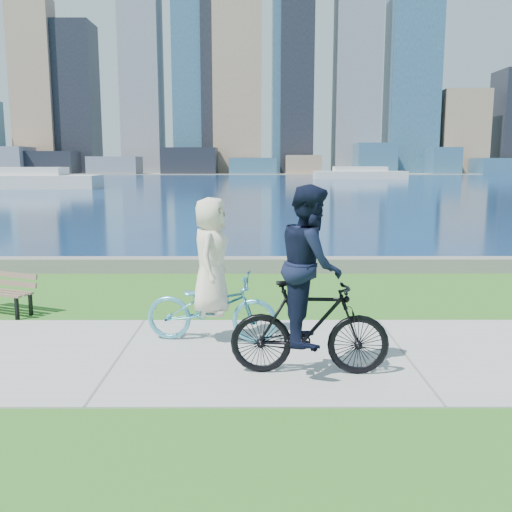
% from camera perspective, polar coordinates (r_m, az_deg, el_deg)
% --- Properties ---
extents(ground, '(320.00, 320.00, 0.00)m').
position_cam_1_polar(ground, '(8.36, -13.37, -9.66)').
color(ground, '#255E18').
rests_on(ground, ground).
extents(concrete_path, '(80.00, 3.50, 0.02)m').
position_cam_1_polar(concrete_path, '(8.35, -13.38, -9.59)').
color(concrete_path, '#989894').
rests_on(concrete_path, ground).
extents(seawall, '(90.00, 0.50, 0.35)m').
position_cam_1_polar(seawall, '(14.24, -7.75, -0.88)').
color(seawall, slate).
rests_on(seawall, ground).
extents(bay_water, '(320.00, 131.00, 0.01)m').
position_cam_1_polar(bay_water, '(79.75, -1.50, 7.45)').
color(bay_water, '#0C274D').
rests_on(bay_water, ground).
extents(far_shore, '(320.00, 30.00, 0.12)m').
position_cam_1_polar(far_shore, '(137.72, -0.92, 8.29)').
color(far_shore, gray).
rests_on(far_shore, ground).
extents(city_skyline, '(176.30, 22.42, 76.00)m').
position_cam_1_polar(city_skyline, '(138.85, -0.61, 18.11)').
color(city_skyline, navy).
rests_on(city_skyline, ground).
extents(ferry_near, '(15.96, 4.56, 2.17)m').
position_cam_1_polar(ferry_near, '(63.42, -22.55, 7.06)').
color(ferry_near, silver).
rests_on(ferry_near, ground).
extents(ferry_far, '(14.54, 4.15, 1.97)m').
position_cam_1_polar(ferry_far, '(93.19, 10.34, 8.08)').
color(ferry_far, silver).
rests_on(ferry_far, ground).
extents(park_bench, '(1.48, 0.99, 0.73)m').
position_cam_1_polar(park_bench, '(11.22, -24.23, -3.00)').
color(park_bench, black).
rests_on(park_bench, ground).
extents(cyclist_woman, '(0.96, 2.07, 2.17)m').
position_cam_1_polar(cyclist_woman, '(8.53, -4.50, -3.28)').
color(cyclist_woman, '#4FA7C0').
rests_on(cyclist_woman, ground).
extents(cyclist_man, '(0.78, 2.03, 2.40)m').
position_cam_1_polar(cyclist_man, '(7.18, 5.43, -4.06)').
color(cyclist_man, black).
rests_on(cyclist_man, ground).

